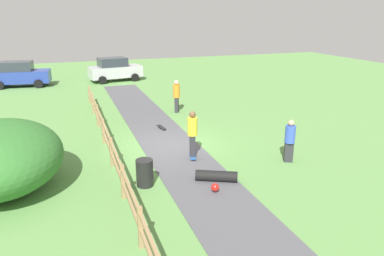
{
  "coord_description": "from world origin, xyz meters",
  "views": [
    {
      "loc": [
        -3.92,
        -13.76,
        5.4
      ],
      "look_at": [
        0.67,
        -0.9,
        1.0
      ],
      "focal_mm": 33.49,
      "sensor_mm": 36.0,
      "label": 1
    }
  ],
  "objects_px": {
    "skateboard_loose": "(161,127)",
    "parked_car_blue": "(20,74)",
    "skater_fallen": "(216,177)",
    "bystander_blue": "(290,139)",
    "parked_car_silver": "(115,69)",
    "skater_riding": "(192,132)",
    "bystander_orange": "(177,95)",
    "trash_bin": "(145,173)"
  },
  "relations": [
    {
      "from": "skater_riding",
      "to": "parked_car_blue",
      "type": "height_order",
      "value": "parked_car_blue"
    },
    {
      "from": "skater_fallen",
      "to": "bystander_orange",
      "type": "relative_size",
      "value": 0.77
    },
    {
      "from": "skater_fallen",
      "to": "parked_car_blue",
      "type": "distance_m",
      "value": 21.45
    },
    {
      "from": "skater_riding",
      "to": "parked_car_silver",
      "type": "height_order",
      "value": "parked_car_silver"
    },
    {
      "from": "skater_fallen",
      "to": "parked_car_silver",
      "type": "bearing_deg",
      "value": 91.35
    },
    {
      "from": "trash_bin",
      "to": "bystander_blue",
      "type": "height_order",
      "value": "bystander_blue"
    },
    {
      "from": "parked_car_blue",
      "to": "skater_fallen",
      "type": "bearing_deg",
      "value": -69.15
    },
    {
      "from": "parked_car_blue",
      "to": "skateboard_loose",
      "type": "bearing_deg",
      "value": -61.81
    },
    {
      "from": "bystander_blue",
      "to": "bystander_orange",
      "type": "bearing_deg",
      "value": 102.86
    },
    {
      "from": "parked_car_silver",
      "to": "parked_car_blue",
      "type": "bearing_deg",
      "value": 179.89
    },
    {
      "from": "bystander_blue",
      "to": "parked_car_blue",
      "type": "height_order",
      "value": "parked_car_blue"
    },
    {
      "from": "bystander_orange",
      "to": "parked_car_silver",
      "type": "xyz_separation_m",
      "value": [
        -1.87,
        11.11,
        -0.07
      ]
    },
    {
      "from": "trash_bin",
      "to": "parked_car_silver",
      "type": "height_order",
      "value": "parked_car_silver"
    },
    {
      "from": "skater_riding",
      "to": "skateboard_loose",
      "type": "bearing_deg",
      "value": 92.88
    },
    {
      "from": "bystander_blue",
      "to": "parked_car_silver",
      "type": "height_order",
      "value": "parked_car_silver"
    },
    {
      "from": "trash_bin",
      "to": "skater_fallen",
      "type": "xyz_separation_m",
      "value": [
        2.28,
        -0.59,
        -0.25
      ]
    },
    {
      "from": "parked_car_silver",
      "to": "parked_car_blue",
      "type": "distance_m",
      "value": 7.16
    },
    {
      "from": "bystander_orange",
      "to": "bystander_blue",
      "type": "xyz_separation_m",
      "value": [
        1.87,
        -8.21,
        -0.12
      ]
    },
    {
      "from": "trash_bin",
      "to": "bystander_orange",
      "type": "distance_m",
      "value": 9.12
    },
    {
      "from": "skater_riding",
      "to": "skater_fallen",
      "type": "bearing_deg",
      "value": -89.28
    },
    {
      "from": "skater_fallen",
      "to": "parked_car_blue",
      "type": "relative_size",
      "value": 0.32
    },
    {
      "from": "skater_fallen",
      "to": "parked_car_silver",
      "type": "relative_size",
      "value": 0.32
    },
    {
      "from": "bystander_blue",
      "to": "parked_car_silver",
      "type": "distance_m",
      "value": 19.68
    },
    {
      "from": "parked_car_silver",
      "to": "skateboard_loose",
      "type": "bearing_deg",
      "value": -88.98
    },
    {
      "from": "skater_riding",
      "to": "parked_car_silver",
      "type": "distance_m",
      "value": 17.76
    },
    {
      "from": "skater_riding",
      "to": "bystander_orange",
      "type": "relative_size",
      "value": 1.01
    },
    {
      "from": "trash_bin",
      "to": "parked_car_silver",
      "type": "bearing_deg",
      "value": 84.68
    },
    {
      "from": "skater_fallen",
      "to": "skater_riding",
      "type": "bearing_deg",
      "value": 90.72
    },
    {
      "from": "skater_fallen",
      "to": "parked_car_blue",
      "type": "bearing_deg",
      "value": 110.85
    },
    {
      "from": "parked_car_silver",
      "to": "skater_fallen",
      "type": "bearing_deg",
      "value": -88.65
    },
    {
      "from": "bystander_blue",
      "to": "skater_fallen",
      "type": "bearing_deg",
      "value": -167.87
    },
    {
      "from": "skater_fallen",
      "to": "skateboard_loose",
      "type": "height_order",
      "value": "skater_fallen"
    },
    {
      "from": "skateboard_loose",
      "to": "bystander_blue",
      "type": "height_order",
      "value": "bystander_blue"
    },
    {
      "from": "skater_fallen",
      "to": "bystander_blue",
      "type": "xyz_separation_m",
      "value": [
        3.27,
        0.7,
        0.71
      ]
    },
    {
      "from": "skateboard_loose",
      "to": "bystander_blue",
      "type": "bearing_deg",
      "value": -57.61
    },
    {
      "from": "skateboard_loose",
      "to": "parked_car_blue",
      "type": "relative_size",
      "value": 0.19
    },
    {
      "from": "skater_riding",
      "to": "bystander_orange",
      "type": "bearing_deg",
      "value": 77.87
    },
    {
      "from": "skater_riding",
      "to": "parked_car_blue",
      "type": "bearing_deg",
      "value": 113.17
    },
    {
      "from": "parked_car_blue",
      "to": "bystander_orange",
      "type": "bearing_deg",
      "value": -50.93
    },
    {
      "from": "trash_bin",
      "to": "skater_riding",
      "type": "relative_size",
      "value": 0.48
    },
    {
      "from": "skater_fallen",
      "to": "bystander_blue",
      "type": "relative_size",
      "value": 0.85
    },
    {
      "from": "skateboard_loose",
      "to": "bystander_orange",
      "type": "bearing_deg",
      "value": 58.84
    }
  ]
}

